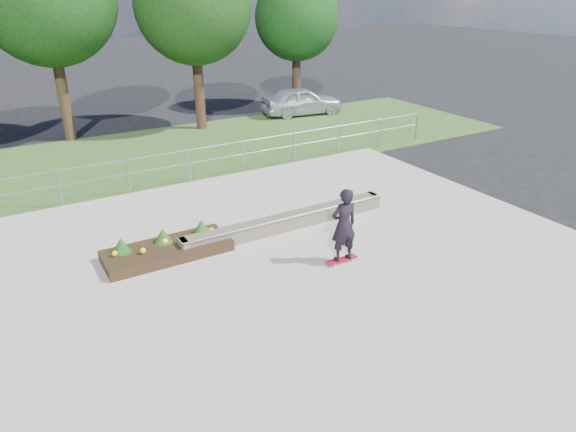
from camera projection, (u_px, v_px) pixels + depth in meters
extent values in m
plane|color=black|center=(315.00, 288.00, 11.17)|extent=(120.00, 120.00, 0.00)
cube|color=#305220|center=(158.00, 155.00, 19.79)|extent=(30.00, 8.00, 0.02)
cube|color=#9F988D|center=(315.00, 287.00, 11.16)|extent=(15.00, 15.00, 0.06)
cylinder|color=gray|center=(59.00, 189.00, 14.95)|extent=(0.06, 0.06, 1.20)
cylinder|color=gray|center=(128.00, 177.00, 15.87)|extent=(0.06, 0.06, 1.20)
cylinder|color=gray|center=(190.00, 166.00, 16.80)|extent=(0.06, 0.06, 1.20)
cylinder|color=gray|center=(244.00, 157.00, 17.73)|extent=(0.06, 0.06, 1.20)
cylinder|color=gray|center=(294.00, 148.00, 18.66)|extent=(0.06, 0.06, 1.20)
cylinder|color=gray|center=(339.00, 140.00, 19.59)|extent=(0.06, 0.06, 1.20)
cylinder|color=#979A9F|center=(379.00, 133.00, 20.52)|extent=(0.06, 0.06, 1.20)
cylinder|color=#93979B|center=(416.00, 127.00, 21.44)|extent=(0.06, 0.06, 1.20)
cylinder|color=#969A9E|center=(188.00, 150.00, 16.58)|extent=(20.00, 0.04, 0.04)
cylinder|color=gray|center=(189.00, 163.00, 16.76)|extent=(20.00, 0.04, 0.04)
cylinder|color=black|center=(64.00, 100.00, 21.07)|extent=(0.44, 0.44, 3.38)
cylinder|color=black|center=(199.00, 94.00, 22.89)|extent=(0.44, 0.44, 3.15)
sphere|color=black|center=(193.00, 5.00, 21.37)|extent=(4.90, 4.90, 4.90)
cylinder|color=black|center=(296.00, 82.00, 26.94)|extent=(0.44, 0.44, 2.70)
sphere|color=black|center=(297.00, 18.00, 25.64)|extent=(4.20, 4.20, 4.20)
cube|color=brown|center=(288.00, 222.00, 13.69)|extent=(6.00, 0.40, 0.40)
cylinder|color=#9CA0A5|center=(292.00, 217.00, 13.46)|extent=(6.00, 0.06, 0.06)
cube|color=#6C5E4F|center=(184.00, 247.00, 12.35)|extent=(0.15, 0.42, 0.40)
cube|color=brown|center=(373.00, 200.00, 15.04)|extent=(0.15, 0.42, 0.40)
cube|color=black|center=(168.00, 251.00, 12.36)|extent=(3.00, 1.20, 0.25)
sphere|color=yellow|center=(115.00, 254.00, 11.80)|extent=(0.14, 0.14, 0.14)
sphere|color=yellow|center=(143.00, 251.00, 11.92)|extent=(0.14, 0.14, 0.14)
sphere|color=#FFF11A|center=(165.00, 241.00, 12.36)|extent=(0.14, 0.14, 0.14)
sphere|color=yellow|center=(192.00, 239.00, 12.48)|extent=(0.14, 0.14, 0.14)
sphere|color=yellow|center=(212.00, 230.00, 12.91)|extent=(0.14, 0.14, 0.14)
cone|color=#124113|center=(121.00, 245.00, 11.97)|extent=(0.44, 0.44, 0.36)
cone|color=#1D4513|center=(163.00, 235.00, 12.43)|extent=(0.44, 0.44, 0.36)
cone|color=#1E4B15|center=(202.00, 226.00, 12.90)|extent=(0.44, 0.44, 0.36)
cylinder|color=white|center=(335.00, 266.00, 11.90)|extent=(0.05, 0.03, 0.05)
cylinder|color=white|center=(331.00, 262.00, 12.04)|extent=(0.05, 0.03, 0.05)
cylinder|color=silver|center=(353.00, 260.00, 12.14)|extent=(0.05, 0.03, 0.05)
cylinder|color=silver|center=(349.00, 257.00, 12.28)|extent=(0.05, 0.03, 0.05)
cylinder|color=gray|center=(333.00, 263.00, 11.96)|extent=(0.02, 0.18, 0.02)
cylinder|color=gray|center=(351.00, 257.00, 12.20)|extent=(0.02, 0.18, 0.02)
cube|color=maroon|center=(342.00, 259.00, 12.07)|extent=(0.80, 0.21, 0.02)
imported|color=black|center=(344.00, 225.00, 11.70)|extent=(0.68, 0.47, 1.77)
imported|color=silver|center=(302.00, 101.00, 25.74)|extent=(4.24, 2.21, 1.38)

